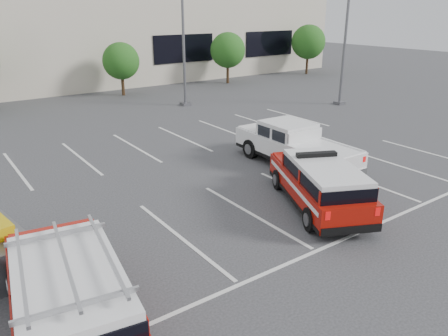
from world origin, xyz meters
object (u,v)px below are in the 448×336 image
object	(u,v)px
fire_chief_suv	(319,187)
light_pole_right	(346,27)
tree_right	(228,51)
light_pole_mid	(183,27)
white_pickup	(294,149)
tree_mid_right	(122,62)
ladder_suv	(70,303)
convention_building	(19,29)
tree_far_right	(309,43)

from	to	relation	value
fire_chief_suv	light_pole_right	bearing A→B (deg)	63.50
light_pole_right	fire_chief_suv	world-z (taller)	light_pole_right
tree_right	light_pole_mid	size ratio (longest dim) A/B	0.43
white_pickup	light_pole_right	bearing A→B (deg)	34.11
light_pole_right	fire_chief_suv	size ratio (longest dim) A/B	1.87
tree_mid_right	ladder_suv	distance (m)	27.06
tree_mid_right	light_pole_mid	distance (m)	6.88
tree_right	convention_building	bearing A→B (deg)	146.63
tree_mid_right	convention_building	bearing A→B (deg)	116.57
tree_right	fire_chief_suv	size ratio (longest dim) A/B	0.81
tree_mid_right	light_pole_right	xyz separation A→B (m)	(10.91, -12.05, 2.68)
convention_building	fire_chief_suv	size ratio (longest dim) A/B	10.96
convention_building	ladder_suv	world-z (taller)	convention_building
convention_building	white_pickup	world-z (taller)	convention_building
light_pole_right	tree_far_right	bearing A→B (deg)	52.96
tree_mid_right	tree_right	world-z (taller)	tree_right
fire_chief_suv	tree_right	bearing A→B (deg)	85.94
tree_far_right	tree_mid_right	bearing A→B (deg)	-180.00
convention_building	tree_right	xyz separation A→B (m)	(14.91, -9.82, -1.95)
tree_mid_right	light_pole_right	bearing A→B (deg)	-47.83
tree_mid_right	tree_right	size ratio (longest dim) A/B	0.90
tree_mid_right	tree_right	distance (m)	10.00
tree_mid_right	fire_chief_suv	xyz separation A→B (m)	(-2.90, -22.90, -1.76)
ladder_suv	fire_chief_suv	bearing A→B (deg)	18.11
light_pole_mid	light_pole_right	distance (m)	10.82
light_pole_mid	ladder_suv	distance (m)	23.21
tree_right	ladder_suv	world-z (taller)	tree_right
light_pole_right	light_pole_mid	bearing A→B (deg)	146.31
tree_right	fire_chief_suv	distance (m)	26.36
convention_building	tree_mid_right	size ratio (longest dim) A/B	15.04
tree_right	light_pole_right	xyz separation A→B (m)	(0.91, -12.05, 2.41)
fire_chief_suv	white_pickup	size ratio (longest dim) A/B	0.92
tree_mid_right	ladder_suv	size ratio (longest dim) A/B	0.71
tree_right	tree_far_right	xyz separation A→B (m)	(10.00, 0.00, 0.27)
tree_far_right	light_pole_right	bearing A→B (deg)	-127.04
white_pickup	fire_chief_suv	bearing A→B (deg)	-121.12
tree_far_right	light_pole_mid	bearing A→B (deg)	-161.52
tree_far_right	white_pickup	world-z (taller)	tree_far_right
light_pole_right	white_pickup	size ratio (longest dim) A/B	1.72
white_pickup	convention_building	bearing A→B (deg)	100.10
ladder_suv	tree_mid_right	bearing A→B (deg)	73.06
light_pole_right	convention_building	bearing A→B (deg)	125.89
fire_chief_suv	white_pickup	world-z (taller)	fire_chief_suv
tree_right	light_pole_right	size ratio (longest dim) A/B	0.43
tree_far_right	white_pickup	bearing A→B (deg)	-136.81
tree_mid_right	ladder_suv	bearing A→B (deg)	-115.60
tree_mid_right	tree_far_right	world-z (taller)	tree_far_right
light_pole_mid	white_pickup	world-z (taller)	light_pole_mid
convention_building	light_pole_right	xyz separation A→B (m)	(15.82, -21.86, 0.47)
light_pole_mid	tree_right	bearing A→B (deg)	36.77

